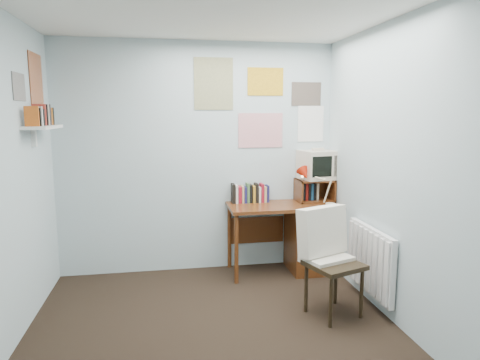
% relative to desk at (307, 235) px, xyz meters
% --- Properties ---
extents(ground, '(3.50, 3.50, 0.00)m').
position_rel_desk_xyz_m(ground, '(-1.17, -1.48, -0.41)').
color(ground, black).
rests_on(ground, ground).
extents(back_wall, '(3.00, 0.02, 2.50)m').
position_rel_desk_xyz_m(back_wall, '(-1.17, 0.27, 0.84)').
color(back_wall, '#AABCC2').
rests_on(back_wall, ground).
extents(right_wall, '(0.02, 3.50, 2.50)m').
position_rel_desk_xyz_m(right_wall, '(0.33, -1.48, 0.84)').
color(right_wall, '#AABCC2').
rests_on(right_wall, ground).
extents(desk, '(1.20, 0.55, 0.76)m').
position_rel_desk_xyz_m(desk, '(0.00, 0.00, 0.00)').
color(desk, '#5E3015').
rests_on(desk, ground).
extents(desk_chair, '(0.58, 0.57, 0.91)m').
position_rel_desk_xyz_m(desk_chair, '(-0.12, -1.08, 0.05)').
color(desk_chair, black).
rests_on(desk_chair, ground).
extents(desk_lamp, '(0.28, 0.25, 0.36)m').
position_rel_desk_xyz_m(desk_lamp, '(0.21, -0.15, 0.54)').
color(desk_lamp, '#B9210C').
rests_on(desk_lamp, desk).
extents(tv_riser, '(0.40, 0.30, 0.25)m').
position_rel_desk_xyz_m(tv_riser, '(0.12, 0.11, 0.48)').
color(tv_riser, '#5E3015').
rests_on(tv_riser, desk).
extents(crt_tv, '(0.42, 0.40, 0.35)m').
position_rel_desk_xyz_m(crt_tv, '(0.15, 0.13, 0.78)').
color(crt_tv, beige).
rests_on(crt_tv, tv_riser).
extents(book_row, '(0.60, 0.14, 0.22)m').
position_rel_desk_xyz_m(book_row, '(-0.51, 0.18, 0.46)').
color(book_row, '#5E3015').
rests_on(book_row, desk).
extents(radiator, '(0.09, 0.80, 0.60)m').
position_rel_desk_xyz_m(radiator, '(0.29, -0.93, 0.01)').
color(radiator, white).
rests_on(radiator, right_wall).
extents(wall_shelf, '(0.20, 0.62, 0.24)m').
position_rel_desk_xyz_m(wall_shelf, '(-2.57, -0.38, 1.21)').
color(wall_shelf, white).
rests_on(wall_shelf, left_wall).
extents(posters_back, '(1.20, 0.01, 0.90)m').
position_rel_desk_xyz_m(posters_back, '(-0.47, 0.26, 1.44)').
color(posters_back, white).
rests_on(posters_back, back_wall).
extents(posters_left, '(0.01, 0.70, 0.60)m').
position_rel_desk_xyz_m(posters_left, '(-2.67, -0.38, 1.59)').
color(posters_left, white).
rests_on(posters_left, left_wall).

